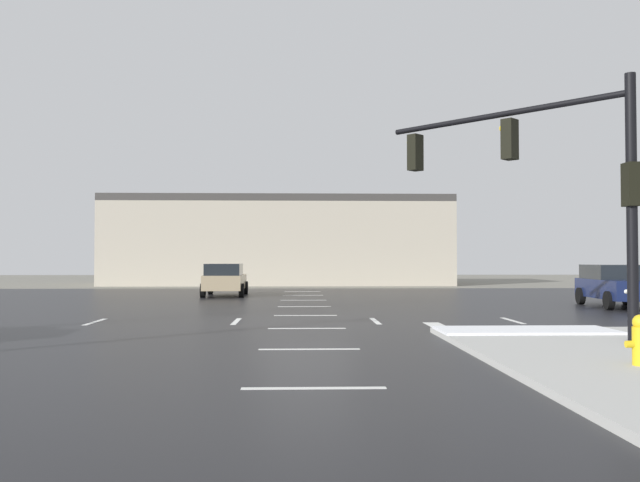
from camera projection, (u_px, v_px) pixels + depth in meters
ground_plane at (306, 322)px, 19.15m from camera, size 120.00×120.00×0.00m
road_asphalt at (306, 322)px, 19.15m from camera, size 44.00×44.00×0.02m
snow_strip_curbside at (525, 330)px, 15.32m from camera, size 4.00×1.60×0.06m
lane_markings at (352, 326)px, 17.82m from camera, size 36.15×36.15×0.01m
traffic_signal_mast at (549, 166)px, 14.98m from camera, size 4.38×4.67×5.51m
strip_building_background at (279, 241)px, 48.86m from camera, size 24.38×8.00×6.28m
sedan_navy at (616, 285)px, 25.22m from camera, size 2.36×4.66×1.58m
sedan_tan at (225, 279)px, 32.60m from camera, size 2.08×4.56×1.58m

